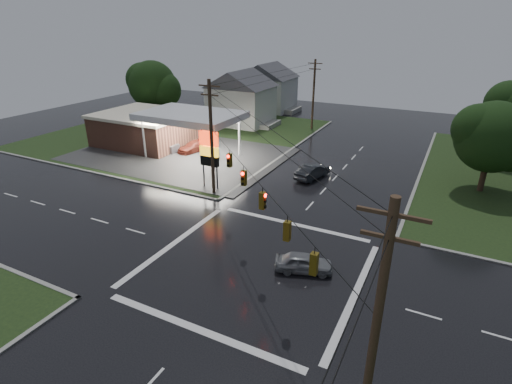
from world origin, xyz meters
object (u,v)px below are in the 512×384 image
at_px(utility_pole_nw, 211,137).
at_px(pylon_sign, 209,150).
at_px(gas_station, 152,127).
at_px(tree_ne_near, 494,138).
at_px(car_crossing, 304,263).
at_px(car_pump, 195,146).
at_px(utility_pole_se, 375,335).
at_px(car_north, 312,171).
at_px(tree_nw_behind, 153,85).
at_px(house_near, 242,97).
at_px(utility_pole_n, 314,94).
at_px(house_far, 268,86).

bearing_deg(utility_pole_nw, pylon_sign, 135.00).
bearing_deg(gas_station, utility_pole_nw, -32.23).
relative_size(utility_pole_nw, tree_ne_near, 1.22).
relative_size(car_crossing, car_pump, 0.81).
bearing_deg(car_crossing, gas_station, 37.84).
distance_m(utility_pole_nw, utility_pole_se, 26.87).
relative_size(car_north, car_crossing, 1.20).
bearing_deg(tree_nw_behind, utility_pole_nw, -40.10).
xyz_separation_m(house_near, tree_nw_behind, (-12.89, -6.01, 1.77)).
distance_m(tree_nw_behind, car_crossing, 47.38).
distance_m(utility_pole_se, car_north, 30.12).
bearing_deg(car_crossing, utility_pole_nw, 36.85).
height_order(pylon_sign, utility_pole_n, utility_pole_n).
height_order(gas_station, utility_pole_nw, utility_pole_nw).
bearing_deg(utility_pole_nw, utility_pole_n, 90.00).
distance_m(tree_nw_behind, car_north, 34.33).
height_order(gas_station, house_near, house_near).
xyz_separation_m(utility_pole_nw, utility_pole_se, (19.00, -19.00, 0.00)).
height_order(gas_station, utility_pole_n, utility_pole_n).
distance_m(house_far, car_pump, 28.49).
height_order(utility_pole_n, house_near, utility_pole_n).
height_order(house_near, tree_nw_behind, tree_nw_behind).
bearing_deg(tree_nw_behind, tree_ne_near, -9.47).
relative_size(utility_pole_n, car_north, 2.23).
xyz_separation_m(utility_pole_nw, utility_pole_n, (0.00, 28.50, -0.25)).
distance_m(gas_station, house_near, 17.07).
height_order(pylon_sign, car_north, pylon_sign).
distance_m(gas_station, car_north, 23.61).
height_order(tree_nw_behind, car_pump, tree_nw_behind).
bearing_deg(car_north, utility_pole_nw, 63.07).
relative_size(utility_pole_nw, house_far, 1.00).
distance_m(gas_station, utility_pole_se, 45.83).
xyz_separation_m(pylon_sign, utility_pole_se, (20.00, -20.00, 1.71)).
bearing_deg(gas_station, tree_ne_near, 3.30).
xyz_separation_m(car_north, car_pump, (-16.87, 2.09, -0.07)).
height_order(gas_station, car_crossing, gas_station).
height_order(utility_pole_nw, house_far, utility_pole_nw).
distance_m(gas_station, pylon_sign, 17.81).
relative_size(house_far, tree_nw_behind, 1.10).
bearing_deg(house_near, car_crossing, -55.46).
bearing_deg(utility_pole_n, house_near, -170.09).
bearing_deg(tree_nw_behind, gas_station, -51.58).
height_order(utility_pole_nw, tree_nw_behind, utility_pole_nw).
relative_size(pylon_sign, car_north, 1.28).
distance_m(gas_station, car_crossing, 34.47).
distance_m(utility_pole_n, house_near, 11.67).
relative_size(house_far, tree_ne_near, 1.23).
bearing_deg(house_far, car_pump, -84.17).
bearing_deg(gas_station, utility_pole_se, -39.70).
relative_size(utility_pole_se, tree_ne_near, 1.22).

